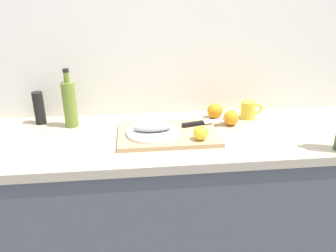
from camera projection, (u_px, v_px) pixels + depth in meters
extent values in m
cube|color=white|center=(183.00, 47.00, 1.71)|extent=(3.20, 0.05, 2.50)
cube|color=#4C5159|center=(190.00, 215.00, 1.73)|extent=(2.00, 0.58, 0.86)
cube|color=#B7A88E|center=(192.00, 137.00, 1.55)|extent=(2.00, 0.60, 0.04)
cube|color=tan|center=(168.00, 134.00, 1.52)|extent=(0.46, 0.30, 0.02)
cylinder|color=white|center=(153.00, 132.00, 1.49)|extent=(0.24, 0.24, 0.01)
ellipsoid|color=#999E99|center=(153.00, 127.00, 1.48)|extent=(0.18, 0.08, 0.04)
cube|color=silver|center=(220.00, 120.00, 1.63)|extent=(0.18, 0.08, 0.00)
cube|color=black|center=(193.00, 124.00, 1.58)|extent=(0.11, 0.05, 0.02)
sphere|color=yellow|center=(201.00, 133.00, 1.42)|extent=(0.06, 0.06, 0.06)
cylinder|color=olive|center=(70.00, 105.00, 1.59)|extent=(0.06, 0.06, 0.22)
cylinder|color=olive|center=(66.00, 77.00, 1.54)|extent=(0.03, 0.03, 0.05)
cylinder|color=black|center=(66.00, 70.00, 1.52)|extent=(0.03, 0.03, 0.02)
cylinder|color=yellow|center=(248.00, 110.00, 1.72)|extent=(0.07, 0.07, 0.09)
torus|color=yellow|center=(257.00, 109.00, 1.72)|extent=(0.06, 0.01, 0.06)
sphere|color=orange|center=(231.00, 118.00, 1.63)|extent=(0.08, 0.08, 0.08)
sphere|color=orange|center=(215.00, 111.00, 1.72)|extent=(0.08, 0.08, 0.08)
cylinder|color=black|center=(39.00, 108.00, 1.63)|extent=(0.05, 0.05, 0.16)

